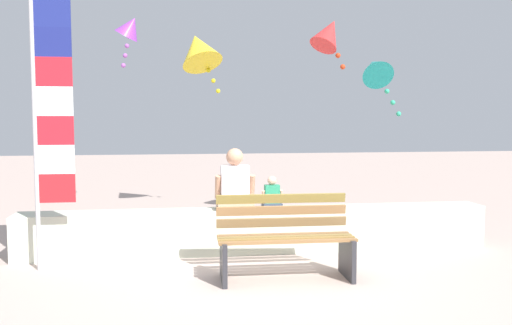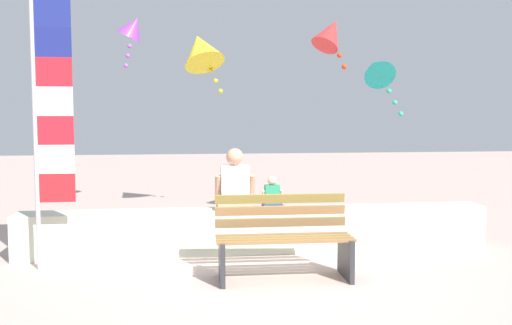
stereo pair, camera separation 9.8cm
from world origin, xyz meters
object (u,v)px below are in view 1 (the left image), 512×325
at_px(kite_teal, 375,69).
at_px(person_adult, 235,185).
at_px(person_child, 272,196).
at_px(kite_red, 329,34).
at_px(flag_banner, 48,113).
at_px(kite_yellow, 199,49).
at_px(park_bench, 285,240).
at_px(kite_purple, 130,28).

bearing_deg(kite_teal, person_adult, -148.22).
bearing_deg(person_child, kite_red, 52.07).
relative_size(person_child, flag_banner, 0.14).
distance_m(flag_banner, kite_red, 4.47).
relative_size(kite_red, kite_yellow, 0.76).
relative_size(flag_banner, kite_teal, 2.82).
bearing_deg(park_bench, flag_banner, 164.98).
xyz_separation_m(person_adult, kite_teal, (2.41, 1.49, 1.64)).
relative_size(kite_teal, kite_red, 1.21).
bearing_deg(person_adult, kite_yellow, 96.48).
distance_m(person_child, kite_yellow, 3.71).
height_order(park_bench, kite_red, kite_red).
height_order(park_bench, flag_banner, flag_banner).
bearing_deg(kite_teal, flag_banner, -156.10).
xyz_separation_m(flag_banner, kite_red, (3.79, 2.01, 1.25)).
bearing_deg(park_bench, kite_teal, 53.66).
bearing_deg(kite_red, kite_purple, 150.47).
xyz_separation_m(person_adult, kite_purple, (-1.53, 3.28, 2.47)).
bearing_deg(person_adult, park_bench, -71.20).
distance_m(person_adult, kite_teal, 3.27).
relative_size(flag_banner, kite_purple, 2.99).
relative_size(park_bench, person_child, 3.52).
bearing_deg(kite_yellow, person_child, -74.24).
relative_size(person_child, kite_teal, 0.39).
height_order(person_child, kite_teal, kite_teal).
height_order(park_bench, person_adult, person_adult).
height_order(park_bench, kite_yellow, kite_yellow).
relative_size(park_bench, flag_banner, 0.48).
height_order(person_adult, kite_red, kite_red).
bearing_deg(flag_banner, kite_red, 27.92).
bearing_deg(kite_yellow, kite_teal, -26.77).
bearing_deg(flag_banner, kite_teal, 23.90).
height_order(person_child, kite_red, kite_red).
height_order(person_adult, kite_purple, kite_purple).
xyz_separation_m(park_bench, kite_teal, (2.00, 2.71, 2.09)).
height_order(kite_purple, kite_yellow, kite_purple).
bearing_deg(person_child, kite_purple, 121.62).
bearing_deg(kite_purple, person_adult, -64.95).
xyz_separation_m(person_adult, kite_yellow, (-0.33, 2.87, 2.06)).
bearing_deg(kite_yellow, person_adult, -83.52).
relative_size(person_child, kite_yellow, 0.36).
distance_m(park_bench, person_child, 1.26).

